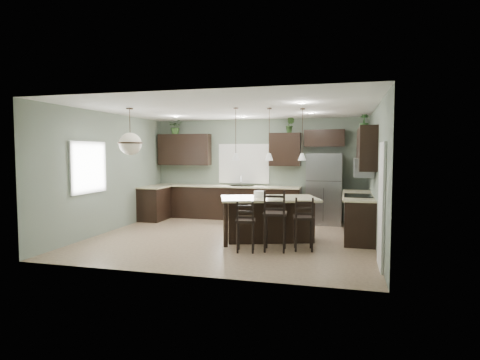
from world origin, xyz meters
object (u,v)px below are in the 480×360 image
object	(u,v)px
serving_dish	(259,194)
bar_stool_left	(246,226)
refrigerator	(324,189)
plant_back_left	(176,127)
bar_stool_center	(275,220)
bar_stool_right	(304,224)
kitchen_island	(269,219)

from	to	relation	value
serving_dish	bar_stool_left	size ratio (longest dim) A/B	0.25
refrigerator	plant_back_left	world-z (taller)	plant_back_left
plant_back_left	serving_dish	bearing A→B (deg)	-41.02
refrigerator	bar_stool_center	bearing A→B (deg)	-103.08
serving_dish	bar_stool_right	size ratio (longest dim) A/B	0.23
serving_dish	bar_stool_center	size ratio (longest dim) A/B	0.20
serving_dish	bar_stool_right	xyz separation A→B (m)	(0.99, -0.59, -0.48)
kitchen_island	bar_stool_right	size ratio (longest dim) A/B	1.93
bar_stool_right	refrigerator	bearing A→B (deg)	75.96
bar_stool_center	bar_stool_left	bearing A→B (deg)	-164.53
serving_dish	plant_back_left	bearing A→B (deg)	138.98
refrigerator	plant_back_left	bearing A→B (deg)	176.85
kitchen_island	serving_dish	distance (m)	0.57
bar_stool_center	bar_stool_right	bearing A→B (deg)	14.52
bar_stool_center	refrigerator	bearing A→B (deg)	71.41
bar_stool_left	plant_back_left	bearing A→B (deg)	118.66
bar_stool_center	kitchen_island	bearing A→B (deg)	102.74
bar_stool_left	serving_dish	bearing A→B (deg)	75.82
refrigerator	kitchen_island	distance (m)	2.62
refrigerator	bar_stool_right	size ratio (longest dim) A/B	1.78
serving_dish	plant_back_left	world-z (taller)	plant_back_left
refrigerator	bar_stool_center	xyz separation A→B (m)	(-0.75, -3.21, -0.34)
refrigerator	bar_stool_left	bearing A→B (deg)	-110.43
kitchen_island	bar_stool_right	world-z (taller)	bar_stool_right
refrigerator	serving_dish	size ratio (longest dim) A/B	7.71
kitchen_island	bar_stool_left	bearing A→B (deg)	-121.86
refrigerator	kitchen_island	xyz separation A→B (m)	(-1.03, -2.37, -0.46)
bar_stool_right	plant_back_left	world-z (taller)	plant_back_left
bar_stool_left	refrigerator	bearing A→B (deg)	58.74
bar_stool_right	plant_back_left	size ratio (longest dim) A/B	2.38
bar_stool_center	plant_back_left	size ratio (longest dim) A/B	2.69
bar_stool_left	bar_stool_center	size ratio (longest dim) A/B	0.83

